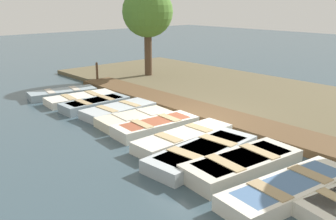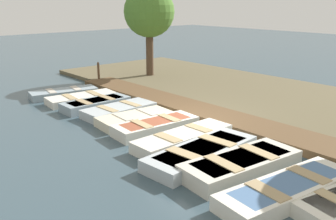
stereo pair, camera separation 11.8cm
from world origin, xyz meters
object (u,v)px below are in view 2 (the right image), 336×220
(rowboat_0, at_px, (64,93))
(park_tree_far_left, at_px, (149,13))
(rowboat_5, at_px, (156,126))
(mooring_post_near, at_px, (99,73))
(rowboat_9, at_px, (288,190))
(rowboat_3, at_px, (119,110))
(rowboat_8, at_px, (241,165))
(rowboat_7, at_px, (202,153))
(rowboat_6, at_px, (184,138))
(rowboat_1, at_px, (82,98))
(rowboat_2, at_px, (96,104))
(rowboat_4, at_px, (135,119))

(rowboat_0, height_order, park_tree_far_left, park_tree_far_left)
(rowboat_5, relative_size, mooring_post_near, 2.64)
(rowboat_9, bearing_deg, rowboat_3, -88.07)
(rowboat_3, distance_m, rowboat_5, 2.44)
(rowboat_3, bearing_deg, rowboat_8, 83.22)
(mooring_post_near, bearing_deg, rowboat_8, 76.00)
(rowboat_7, bearing_deg, rowboat_6, -114.05)
(rowboat_1, height_order, rowboat_7, rowboat_7)
(rowboat_1, xyz_separation_m, rowboat_9, (0.59, 10.26, 0.03))
(mooring_post_near, bearing_deg, rowboat_0, 27.12)
(mooring_post_near, bearing_deg, rowboat_1, 47.62)
(rowboat_2, distance_m, rowboat_9, 9.02)
(rowboat_8, bearing_deg, rowboat_9, 87.79)
(rowboat_8, bearing_deg, rowboat_5, -88.93)
(rowboat_8, height_order, park_tree_far_left, park_tree_far_left)
(rowboat_3, height_order, rowboat_4, rowboat_3)
(rowboat_3, relative_size, rowboat_8, 0.85)
(rowboat_4, relative_size, park_tree_far_left, 0.55)
(rowboat_5, distance_m, rowboat_9, 5.28)
(rowboat_3, bearing_deg, rowboat_9, 82.53)
(rowboat_6, relative_size, rowboat_8, 1.01)
(rowboat_2, xyz_separation_m, rowboat_6, (0.04, 5.16, 0.00))
(rowboat_9, xyz_separation_m, mooring_post_near, (-3.10, -13.01, 0.38))
(rowboat_4, xyz_separation_m, park_tree_far_left, (-5.36, -5.85, 3.39))
(rowboat_4, relative_size, rowboat_6, 0.81)
(rowboat_9, height_order, park_tree_far_left, park_tree_far_left)
(rowboat_5, height_order, rowboat_6, rowboat_5)
(rowboat_8, distance_m, rowboat_9, 1.48)
(rowboat_3, bearing_deg, rowboat_6, 84.22)
(rowboat_8, bearing_deg, rowboat_2, -86.04)
(rowboat_3, relative_size, mooring_post_near, 2.52)
(rowboat_9, bearing_deg, park_tree_far_left, -108.25)
(rowboat_3, xyz_separation_m, mooring_post_near, (-2.34, -5.33, 0.40))
(rowboat_0, relative_size, rowboat_9, 0.83)
(rowboat_3, relative_size, rowboat_6, 0.84)
(rowboat_7, distance_m, mooring_post_near, 10.77)
(rowboat_7, height_order, rowboat_8, rowboat_8)
(rowboat_9, relative_size, mooring_post_near, 3.27)
(rowboat_1, relative_size, rowboat_8, 0.89)
(rowboat_7, distance_m, park_tree_far_left, 11.74)
(rowboat_3, xyz_separation_m, park_tree_far_left, (-5.18, -4.60, 3.39))
(rowboat_6, bearing_deg, rowboat_0, -90.11)
(rowboat_7, distance_m, rowboat_8, 1.23)
(rowboat_5, relative_size, rowboat_8, 0.89)
(rowboat_0, bearing_deg, rowboat_3, 105.20)
(rowboat_4, xyz_separation_m, rowboat_8, (0.36, 4.96, 0.05))
(rowboat_8, relative_size, park_tree_far_left, 0.68)
(rowboat_8, bearing_deg, park_tree_far_left, -111.54)
(rowboat_1, relative_size, rowboat_9, 0.81)
(rowboat_0, relative_size, rowboat_2, 1.12)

